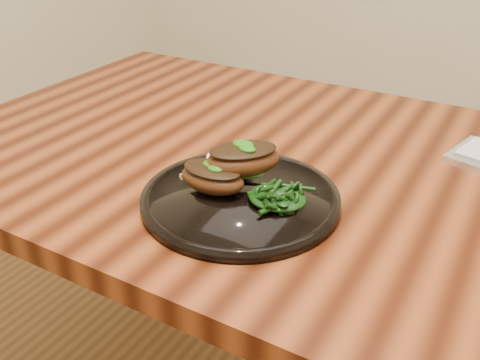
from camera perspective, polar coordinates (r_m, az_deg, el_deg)
name	(u,v)px	position (r m, az deg, el deg)	size (l,w,h in m)	color
desk	(368,220)	(0.93, 13.47, -4.21)	(1.60, 0.80, 0.75)	#351206
plate	(240,198)	(0.79, 0.05, -1.97)	(0.29, 0.29, 0.02)	black
lamb_chop_front	(212,177)	(0.78, -3.00, 0.37)	(0.11, 0.07, 0.05)	#44200D
lamb_chop_back	(243,158)	(0.79, 0.27, 2.35)	(0.13, 0.13, 0.05)	#44200D
herb_smear	(240,170)	(0.84, 0.03, 1.12)	(0.08, 0.05, 0.01)	#0F4F08
greens_heap	(277,194)	(0.76, 4.02, -1.51)	(0.09, 0.08, 0.03)	black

